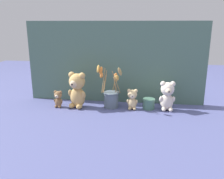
% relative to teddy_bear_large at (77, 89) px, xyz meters
% --- Properties ---
extents(ground_plane, '(4.00, 4.00, 0.00)m').
position_rel_teddy_bear_large_xyz_m(ground_plane, '(0.25, -0.00, -0.13)').
color(ground_plane, '#4C5184').
extents(backdrop_wall, '(1.32, 0.02, 0.60)m').
position_rel_teddy_bear_large_xyz_m(backdrop_wall, '(0.25, 0.17, 0.17)').
color(backdrop_wall, '#4C6B5B').
rests_on(backdrop_wall, ground).
extents(teddy_bear_large, '(0.14, 0.13, 0.26)m').
position_rel_teddy_bear_large_xyz_m(teddy_bear_large, '(0.00, 0.00, 0.00)').
color(teddy_bear_large, tan).
rests_on(teddy_bear_large, ground).
extents(teddy_bear_medium, '(0.11, 0.10, 0.21)m').
position_rel_teddy_bear_large_xyz_m(teddy_bear_medium, '(0.63, 0.02, -0.03)').
color(teddy_bear_medium, beige).
rests_on(teddy_bear_medium, ground).
extents(teddy_bear_small, '(0.08, 0.07, 0.15)m').
position_rel_teddy_bear_large_xyz_m(teddy_bear_small, '(0.39, 0.01, -0.06)').
color(teddy_bear_small, '#DBBC84').
rests_on(teddy_bear_small, ground).
extents(teddy_bear_tiny, '(0.07, 0.06, 0.12)m').
position_rel_teddy_bear_large_xyz_m(teddy_bear_tiny, '(-0.14, -0.02, -0.07)').
color(teddy_bear_tiny, olive).
rests_on(teddy_bear_tiny, ground).
extents(flower_vase, '(0.20, 0.15, 0.31)m').
position_rel_teddy_bear_large_xyz_m(flower_vase, '(0.24, 0.03, -0.05)').
color(flower_vase, slate).
rests_on(flower_vase, ground).
extents(decorative_tin_tall, '(0.09, 0.09, 0.07)m').
position_rel_teddy_bear_large_xyz_m(decorative_tin_tall, '(0.50, 0.03, -0.10)').
color(decorative_tin_tall, '#47705B').
rests_on(decorative_tin_tall, ground).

